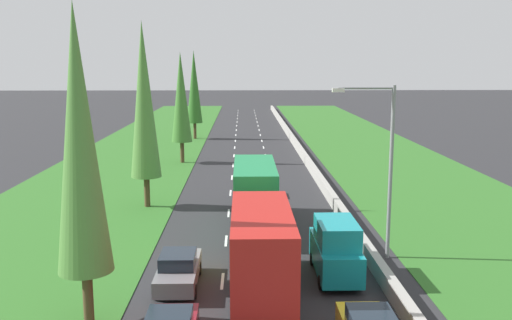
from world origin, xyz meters
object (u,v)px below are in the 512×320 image
at_px(teal_van_right_lane, 336,249).
at_px(poplar_tree_second, 144,101).
at_px(grey_sedan_left_lane, 179,270).
at_px(red_box_truck_centre_lane, 261,251).
at_px(street_light_mast, 384,160).
at_px(grey_sedan_centre_lane_fourth, 252,185).
at_px(poplar_tree_nearest, 80,141).
at_px(green_box_truck_centre_lane, 254,194).
at_px(poplar_tree_fourth, 194,87).
at_px(poplar_tree_third, 181,98).

height_order(teal_van_right_lane, poplar_tree_second, poplar_tree_second).
distance_m(grey_sedan_left_lane, teal_van_right_lane, 7.41).
relative_size(red_box_truck_centre_lane, street_light_mast, 1.04).
height_order(grey_sedan_centre_lane_fourth, poplar_tree_second, poplar_tree_second).
bearing_deg(grey_sedan_centre_lane_fourth, poplar_tree_nearest, -107.58).
distance_m(red_box_truck_centre_lane, street_light_mast, 8.80).
bearing_deg(red_box_truck_centre_lane, green_box_truck_centre_lane, 90.28).
distance_m(poplar_tree_nearest, poplar_tree_fourth, 54.30).
height_order(red_box_truck_centre_lane, grey_sedan_centre_lane_fourth, red_box_truck_centre_lane).
height_order(red_box_truck_centre_lane, teal_van_right_lane, red_box_truck_centre_lane).
bearing_deg(poplar_tree_fourth, green_box_truck_centre_lane, -80.24).
height_order(poplar_tree_second, poplar_tree_fourth, poplar_tree_second).
bearing_deg(poplar_tree_second, poplar_tree_fourth, 89.46).
height_order(green_box_truck_centre_lane, street_light_mast, street_light_mast).
xyz_separation_m(red_box_truck_centre_lane, teal_van_right_lane, (3.62, 2.49, -0.78)).
xyz_separation_m(teal_van_right_lane, poplar_tree_second, (-11.17, 13.47, 6.14)).
relative_size(poplar_tree_nearest, street_light_mast, 1.37).
bearing_deg(grey_sedan_left_lane, teal_van_right_lane, 7.45).
distance_m(teal_van_right_lane, street_light_mast, 5.45).
xyz_separation_m(red_box_truck_centre_lane, green_box_truck_centre_lane, (-0.05, 10.61, 0.00)).
distance_m(grey_sedan_centre_lane_fourth, poplar_tree_nearest, 23.27).
relative_size(grey_sedan_left_lane, grey_sedan_centre_lane_fourth, 1.00).
height_order(poplar_tree_second, poplar_tree_third, poplar_tree_second).
relative_size(teal_van_right_lane, street_light_mast, 0.54).
bearing_deg(poplar_tree_nearest, poplar_tree_fourth, 90.44).
height_order(red_box_truck_centre_lane, poplar_tree_second, poplar_tree_second).
relative_size(grey_sedan_centre_lane_fourth, poplar_tree_second, 0.35).
bearing_deg(grey_sedan_left_lane, poplar_tree_fourth, 93.96).
bearing_deg(green_box_truck_centre_lane, grey_sedan_centre_lane_fourth, 89.90).
bearing_deg(red_box_truck_centre_lane, street_light_mast, 38.45).
bearing_deg(poplar_tree_nearest, poplar_tree_third, 90.26).
distance_m(red_box_truck_centre_lane, poplar_tree_third, 34.79).
bearing_deg(grey_sedan_left_lane, poplar_tree_third, 95.76).
xyz_separation_m(green_box_truck_centre_lane, street_light_mast, (6.51, -5.48, 3.05)).
distance_m(poplar_tree_third, poplar_tree_fourth, 18.43).
bearing_deg(red_box_truck_centre_lane, grey_sedan_centre_lane_fourth, 90.11).
height_order(red_box_truck_centre_lane, poplar_tree_nearest, poplar_tree_nearest).
height_order(grey_sedan_left_lane, grey_sedan_centre_lane_fourth, same).
xyz_separation_m(green_box_truck_centre_lane, poplar_tree_nearest, (-6.74, -12.69, 5.04)).
height_order(teal_van_right_lane, poplar_tree_fourth, poplar_tree_fourth).
distance_m(poplar_tree_second, poplar_tree_fourth, 36.26).
bearing_deg(grey_sedan_left_lane, green_box_truck_centre_lane, 68.07).
height_order(poplar_tree_third, poplar_tree_fourth, poplar_tree_fourth).
relative_size(red_box_truck_centre_lane, poplar_tree_third, 0.83).
relative_size(teal_van_right_lane, poplar_tree_nearest, 0.40).
relative_size(green_box_truck_centre_lane, poplar_tree_nearest, 0.76).
distance_m(teal_van_right_lane, poplar_tree_third, 33.46).
xyz_separation_m(poplar_tree_second, street_light_mast, (14.01, -10.83, -2.30)).
distance_m(grey_sedan_left_lane, poplar_tree_third, 32.94).
relative_size(grey_sedan_left_lane, poplar_tree_fourth, 0.38).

